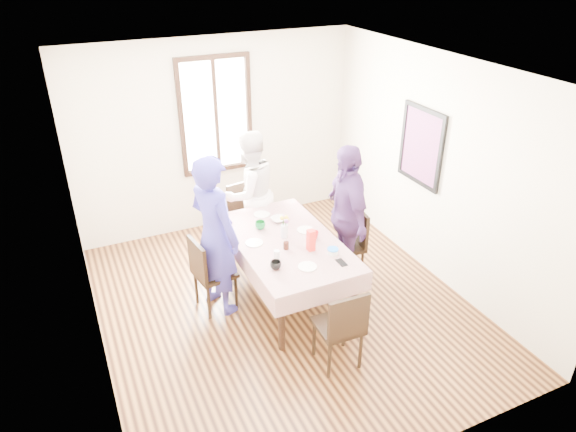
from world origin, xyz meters
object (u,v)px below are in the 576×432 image
(chair_near, at_px, (338,325))
(person_left, at_px, (214,236))
(person_right, at_px, (345,215))
(chair_far, at_px, (249,218))
(chair_right, at_px, (344,246))
(chair_left, at_px, (215,273))
(person_far, at_px, (248,193))
(dining_table, at_px, (286,269))

(chair_near, bearing_deg, person_left, 122.05)
(person_left, xyz_separation_m, person_right, (1.58, -0.11, -0.05))
(person_right, bearing_deg, person_left, -84.03)
(chair_far, bearing_deg, chair_right, 115.60)
(person_left, bearing_deg, chair_left, 68.07)
(person_far, bearing_deg, person_left, 36.64)
(chair_left, bearing_deg, dining_table, 70.37)
(chair_right, distance_m, person_left, 1.67)
(dining_table, distance_m, person_right, 0.94)
(chair_far, height_order, person_left, person_left)
(chair_left, distance_m, person_far, 1.36)
(chair_far, height_order, person_far, person_far)
(chair_near, relative_size, person_right, 0.52)
(chair_right, bearing_deg, person_left, 92.44)
(chair_near, height_order, person_right, person_right)
(chair_near, xyz_separation_m, person_right, (0.79, 1.26, 0.43))
(chair_near, distance_m, person_left, 1.65)
(chair_right, bearing_deg, chair_left, 92.49)
(person_far, relative_size, person_right, 0.96)
(chair_right, height_order, person_right, person_right)
(chair_right, xyz_separation_m, person_left, (-1.60, 0.11, 0.48))
(dining_table, distance_m, chair_left, 0.83)
(chair_left, xyz_separation_m, person_right, (1.60, -0.11, 0.43))
(chair_left, distance_m, chair_far, 1.32)
(chair_far, relative_size, person_right, 0.52)
(dining_table, xyz_separation_m, chair_left, (-0.81, 0.16, 0.08))
(chair_left, relative_size, chair_far, 1.00)
(chair_left, height_order, chair_right, same)
(chair_left, distance_m, chair_right, 1.63)
(dining_table, distance_m, chair_far, 1.21)
(chair_right, distance_m, person_far, 1.45)
(dining_table, xyz_separation_m, person_left, (-0.79, 0.16, 0.56))
(chair_far, xyz_separation_m, person_right, (0.79, -1.15, 0.43))
(chair_right, bearing_deg, dining_table, 100.23)
(chair_right, bearing_deg, person_right, 96.36)
(chair_left, xyz_separation_m, chair_near, (0.81, -1.37, 0.00))
(chair_right, xyz_separation_m, chair_far, (-0.81, 1.15, 0.00))
(chair_left, distance_m, chair_near, 1.59)
(chair_near, bearing_deg, chair_right, 59.42)
(dining_table, height_order, chair_near, chair_near)
(person_left, height_order, person_far, person_left)
(dining_table, bearing_deg, chair_right, 3.87)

